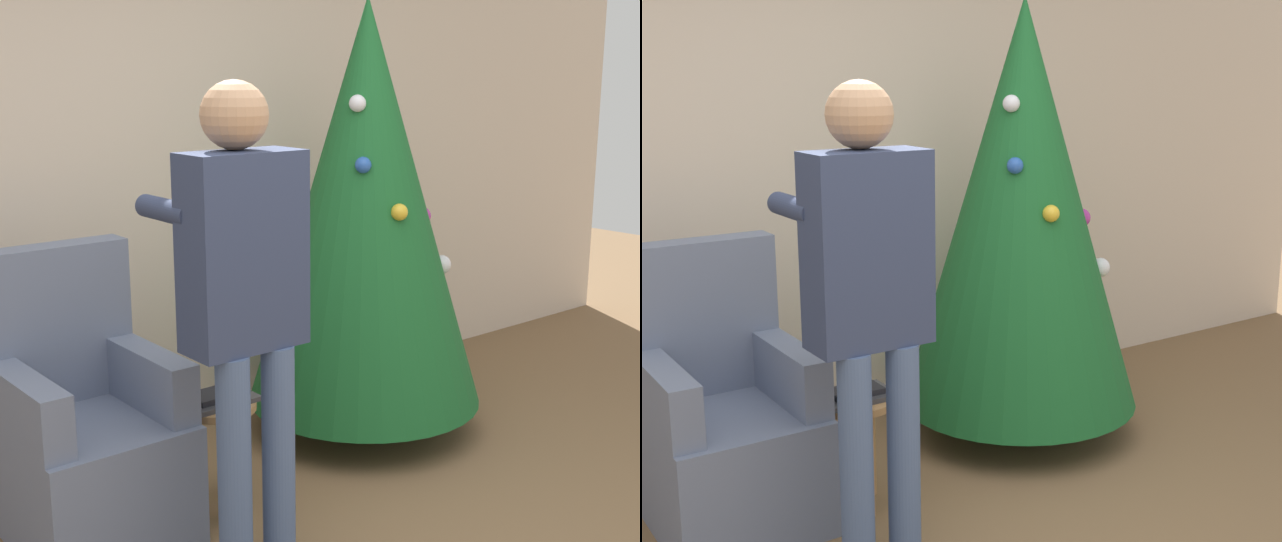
# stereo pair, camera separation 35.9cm
# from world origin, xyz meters

# --- Properties ---
(wall_back) EXTENTS (8.00, 0.06, 2.70)m
(wall_back) POSITION_xyz_m (0.00, 2.23, 1.35)
(wall_back) COLOR beige
(wall_back) RESTS_ON ground_plane
(christmas_tree) EXTENTS (1.17, 1.17, 2.14)m
(christmas_tree) POSITION_xyz_m (1.03, 1.51, 1.15)
(christmas_tree) COLOR brown
(christmas_tree) RESTS_ON ground_plane
(armchair) EXTENTS (0.62, 0.70, 1.12)m
(armchair) POSITION_xyz_m (-0.51, 1.46, 0.39)
(armchair) COLOR slate
(armchair) RESTS_ON ground_plane
(person_standing) EXTENTS (0.44, 0.57, 1.77)m
(person_standing) POSITION_xyz_m (-0.19, 0.79, 1.07)
(person_standing) COLOR #475B84
(person_standing) RESTS_ON ground_plane
(side_stool) EXTENTS (0.33, 0.33, 0.48)m
(side_stool) POSITION_xyz_m (-0.03, 1.25, 0.38)
(side_stool) COLOR #A37547
(side_stool) RESTS_ON ground_plane
(laptop) EXTENTS (0.31, 0.21, 0.02)m
(laptop) POSITION_xyz_m (-0.03, 1.25, 0.49)
(laptop) COLOR #38383D
(laptop) RESTS_ON side_stool
(book) EXTENTS (0.21, 0.14, 0.02)m
(book) POSITION_xyz_m (-0.03, 1.25, 0.51)
(book) COLOR black
(book) RESTS_ON laptop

